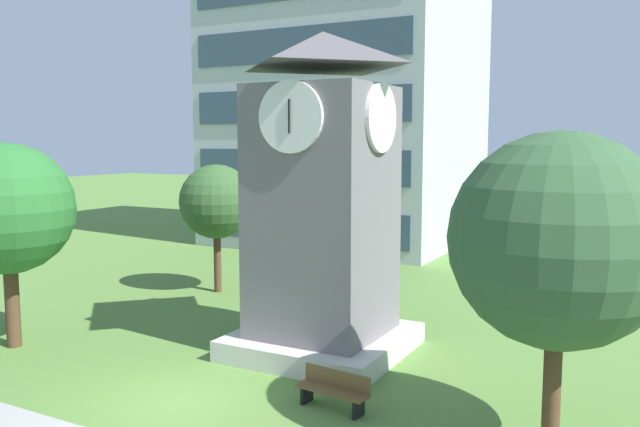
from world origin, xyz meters
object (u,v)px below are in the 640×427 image
object	(u,v)px
park_bench	(334,390)
tree_streetside	(216,202)
tree_near_tower	(7,209)
tree_by_building	(558,241)
clock_tower	(323,214)

from	to	relation	value
park_bench	tree_streetside	xyz separation A→B (m)	(-9.53, 8.20, 3.24)
tree_near_tower	park_bench	bearing A→B (deg)	2.57
tree_near_tower	tree_streetside	distance (m)	8.76
tree_near_tower	tree_by_building	world-z (taller)	tree_by_building
park_bench	tree_near_tower	distance (m)	11.23
park_bench	tree_near_tower	size ratio (longest dim) A/B	0.30
clock_tower	tree_streetside	distance (m)	8.75
clock_tower	tree_near_tower	xyz separation A→B (m)	(-8.44, -3.99, 0.10)
park_bench	tree_streetside	size ratio (longest dim) A/B	0.35
park_bench	clock_tower	bearing A→B (deg)	121.47
clock_tower	tree_by_building	size ratio (longest dim) A/B	1.44
clock_tower	tree_near_tower	size ratio (longest dim) A/B	1.50
clock_tower	tree_near_tower	bearing A→B (deg)	-154.70
clock_tower	park_bench	world-z (taller)	clock_tower
clock_tower	tree_by_building	xyz separation A→B (m)	(6.89, -3.16, 0.17)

